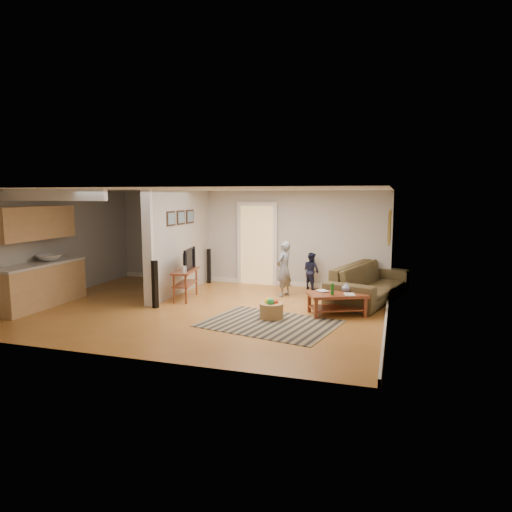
# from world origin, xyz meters

# --- Properties ---
(ground) EXTENTS (7.50, 7.50, 0.00)m
(ground) POSITION_xyz_m (0.00, 0.00, 0.00)
(ground) COLOR #9A6427
(ground) RESTS_ON ground
(room_shell) EXTENTS (7.54, 6.02, 2.52)m
(room_shell) POSITION_xyz_m (-1.07, 0.43, 1.46)
(room_shell) COLOR silver
(room_shell) RESTS_ON ground
(area_rug) EXTENTS (2.71, 2.22, 0.01)m
(area_rug) POSITION_xyz_m (1.65, -0.65, 0.01)
(area_rug) COLOR black
(area_rug) RESTS_ON ground
(sofa) EXTENTS (1.82, 2.97, 0.81)m
(sofa) POSITION_xyz_m (3.30, 1.90, 0.00)
(sofa) COLOR #443822
(sofa) RESTS_ON ground
(coffee_table) EXTENTS (1.30, 1.07, 0.67)m
(coffee_table) POSITION_xyz_m (2.77, 0.40, 0.34)
(coffee_table) COLOR brown
(coffee_table) RESTS_ON ground
(tv_console) EXTENTS (0.60, 1.14, 0.93)m
(tv_console) POSITION_xyz_m (-0.74, 0.74, 0.62)
(tv_console) COLOR brown
(tv_console) RESTS_ON ground
(speaker_left) EXTENTS (0.13, 0.13, 1.02)m
(speaker_left) POSITION_xyz_m (-1.00, -0.20, 0.51)
(speaker_left) COLOR black
(speaker_left) RESTS_ON ground
(speaker_right) EXTENTS (0.10, 0.10, 0.94)m
(speaker_right) POSITION_xyz_m (-1.00, 2.70, 0.47)
(speaker_right) COLOR black
(speaker_right) RESTS_ON ground
(toy_basket) EXTENTS (0.46, 0.46, 0.41)m
(toy_basket) POSITION_xyz_m (1.58, -0.27, 0.17)
(toy_basket) COLOR #A57347
(toy_basket) RESTS_ON ground
(child) EXTENTS (0.46, 0.56, 1.32)m
(child) POSITION_xyz_m (1.34, 1.72, 0.00)
(child) COLOR slate
(child) RESTS_ON ground
(toddler) EXTENTS (0.58, 0.56, 0.95)m
(toddler) POSITION_xyz_m (1.81, 2.70, 0.00)
(toddler) COLOR #1B1D38
(toddler) RESTS_ON ground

